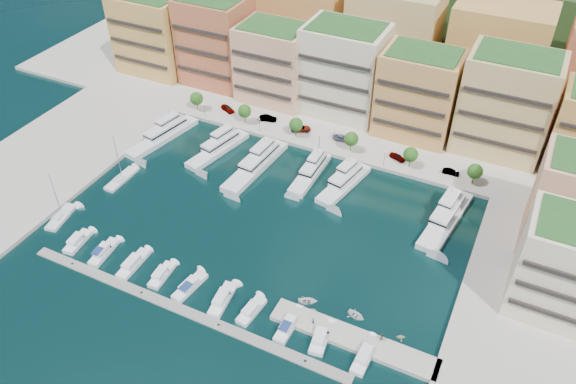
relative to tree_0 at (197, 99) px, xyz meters
name	(u,v)px	position (x,y,z in m)	size (l,w,h in m)	color
ground	(265,221)	(40.00, -33.50, -4.74)	(400.00, 400.00, 0.00)	black
north_quay	(359,99)	(40.00, 28.50, -4.74)	(220.00, 64.00, 2.00)	#9E998E
east_quay	(545,347)	(102.00, -41.50, -4.74)	(34.00, 76.00, 2.00)	#9E998E
west_quay	(38,169)	(-22.00, -41.50, -4.74)	(34.00, 76.00, 2.00)	#9E998E
hillside	(405,40)	(40.00, 76.50, -4.74)	(240.00, 40.00, 58.00)	#213A17
south_pontoon	(179,309)	(37.00, -63.50, -4.74)	(72.00, 2.20, 0.35)	gray
finger_pier	(353,341)	(70.00, -55.50, -4.74)	(32.00, 5.00, 2.00)	#9E998E
apartment_0	(153,33)	(-26.00, 16.49, 8.57)	(22.00, 16.50, 24.80)	#E79C54
apartment_1	(216,41)	(-4.00, 18.49, 9.57)	(20.00, 16.50, 26.80)	#B9593D
apartment_2	(274,63)	(17.00, 16.49, 7.57)	(20.00, 15.50, 22.80)	#EBAC83
apartment_3	(344,70)	(38.00, 18.49, 9.07)	(22.00, 16.50, 25.80)	beige
apartment_4	(418,94)	(60.00, 16.49, 8.07)	(20.00, 15.50, 23.80)	#C8854B
apartment_5	(506,104)	(82.00, 18.49, 9.57)	(22.00, 16.50, 26.80)	tan
apartment_east_b	(569,268)	(102.00, -31.51, 6.57)	(18.00, 14.50, 20.80)	beige
backblock_0	(222,5)	(-15.00, 40.50, 11.26)	(26.00, 18.00, 30.00)	beige
backblock_1	(303,21)	(15.00, 40.50, 11.26)	(26.00, 18.00, 30.00)	#C8854B
backblock_2	(393,38)	(45.00, 40.50, 11.26)	(26.00, 18.00, 30.00)	tan
backblock_3	(495,57)	(75.00, 40.50, 11.26)	(26.00, 18.00, 30.00)	#E79C54
tree_0	(197,99)	(0.00, 0.00, 0.00)	(3.80, 3.80, 5.65)	#473323
tree_1	(245,111)	(16.00, 0.00, 0.00)	(3.80, 3.80, 5.65)	#473323
tree_2	(296,125)	(32.00, 0.00, 0.00)	(3.80, 3.80, 5.65)	#473323
tree_3	(351,139)	(48.00, 0.00, 0.00)	(3.80, 3.80, 5.65)	#473323
tree_4	(411,155)	(64.00, 0.00, 0.00)	(3.80, 3.80, 5.65)	#473323
tree_5	(475,171)	(80.00, 0.00, 0.00)	(3.80, 3.80, 5.65)	#473323
lamppost_0	(204,108)	(4.00, -2.30, -0.92)	(0.30, 0.30, 4.20)	black
lamppost_1	(260,123)	(22.00, -2.30, -0.92)	(0.30, 0.30, 4.20)	black
lamppost_2	(320,139)	(40.00, -2.30, -0.92)	(0.30, 0.30, 4.20)	black
lamppost_3	(385,156)	(58.00, -2.30, -0.92)	(0.30, 0.30, 4.20)	black
lamppost_4	(456,175)	(76.00, -2.30, -0.92)	(0.30, 0.30, 4.20)	black
yacht_0	(164,134)	(-0.97, -15.27, -3.53)	(8.80, 23.93, 7.30)	silver
yacht_1	(219,147)	(15.98, -14.04, -3.65)	(8.37, 21.13, 7.30)	silver
yacht_2	(257,163)	(28.52, -15.80, -3.53)	(6.74, 24.96, 7.30)	silver
yacht_3	(311,171)	(42.39, -12.89, -3.53)	(4.20, 18.36, 7.30)	silver
yacht_4	(345,182)	(51.68, -13.17, -3.65)	(8.04, 19.34, 7.30)	silver
yacht_6	(447,216)	(77.40, -15.04, -3.53)	(7.88, 23.47, 7.30)	silver
cruiser_0	(78,242)	(6.59, -58.08, -4.20)	(3.44, 7.78, 2.55)	white
cruiser_1	(104,252)	(13.91, -58.11, -4.17)	(3.30, 8.56, 2.66)	white
cruiser_2	(133,264)	(21.78, -58.10, -4.20)	(2.84, 8.89, 2.55)	white
cruiser_3	(162,275)	(29.01, -58.08, -4.20)	(2.93, 7.43, 2.55)	white
cruiser_4	(190,286)	(35.90, -58.11, -4.17)	(3.61, 8.83, 2.66)	white
cruiser_5	(222,299)	(43.57, -58.09, -4.20)	(3.58, 8.91, 2.55)	white
cruiser_6	(251,311)	(50.04, -58.08, -4.20)	(3.22, 7.52, 2.55)	white
cruiser_7	(288,326)	(58.00, -58.11, -4.17)	(2.51, 8.23, 2.66)	white
cruiser_8	(320,338)	(64.57, -58.08, -4.20)	(3.71, 7.58, 2.55)	white
cruiser_9	(364,356)	(73.16, -58.09, -4.20)	(2.71, 8.42, 2.55)	white
sailboat_0	(61,218)	(-2.62, -53.47, -4.43)	(4.56, 9.52, 13.20)	silver
sailboat_1	(121,179)	(0.61, -35.97, -4.44)	(2.84, 10.13, 13.20)	silver
tender_3	(401,337)	(77.75, -51.15, -4.29)	(1.49, 1.72, 0.91)	beige
tender_0	(308,301)	(58.83, -50.97, -4.35)	(2.74, 3.84, 0.80)	white
tender_2	(356,315)	(68.56, -50.09, -4.37)	(2.58, 3.61, 0.75)	white
tender_1	(313,310)	(60.69, -52.50, -4.36)	(1.26, 1.46, 0.77)	beige
car_0	(228,109)	(8.37, 3.21, -2.91)	(1.98, 4.91, 1.67)	gray
car_1	(268,118)	(21.38, 3.67, -2.92)	(1.74, 5.00, 1.65)	gray
car_2	(301,128)	(32.01, 3.08, -2.96)	(2.59, 5.61, 1.56)	gray
car_3	(343,138)	(44.30, 3.64, -2.97)	(2.16, 5.32, 1.54)	gray
car_4	(397,157)	(60.35, 1.79, -3.00)	(1.77, 4.39, 1.50)	gray
car_5	(451,172)	(74.32, 1.48, -3.06)	(1.45, 4.17, 1.37)	gray
person_0	(313,321)	(62.10, -55.88, -2.95)	(0.58, 0.38, 1.58)	navy
person_1	(381,337)	(74.68, -53.85, -2.84)	(0.87, 0.68, 1.80)	#4C3A2D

